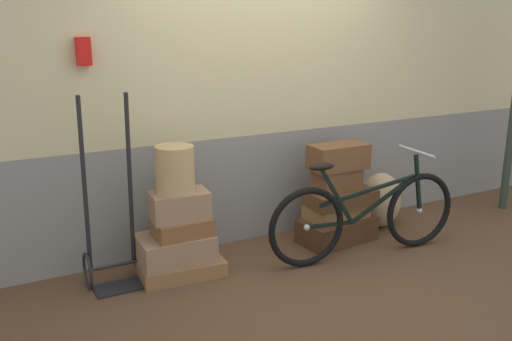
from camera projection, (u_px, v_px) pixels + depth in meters
The scene contains 15 objects.
ground at pixel (304, 271), 4.45m from camera, with size 10.16×5.20×0.06m, color #513823.
station_building at pixel (256, 78), 4.79m from camera, with size 8.16×0.74×2.88m.
suitcase_0 at pixel (181, 267), 4.31m from camera, with size 0.64×0.41×0.12m, color olive.
suitcase_1 at pixel (175, 248), 4.26m from camera, with size 0.56×0.39×0.21m, color #937051.
suitcase_2 at pixel (183, 227), 4.21m from camera, with size 0.43×0.29×0.13m, color brown.
suitcase_3 at pixel (180, 205), 4.17m from camera, with size 0.43×0.27×0.21m, color #937051.
suitcase_4 at pixel (337, 230), 4.96m from camera, with size 0.68×0.38×0.21m, color #4C2D19.
suitcase_5 at pixel (336, 211), 4.94m from camera, with size 0.55×0.32×0.13m, color olive.
suitcase_6 at pixel (341, 198), 4.89m from camera, with size 0.61×0.32×0.13m, color brown.
suitcase_7 at pixel (337, 179), 4.86m from camera, with size 0.40×0.23×0.19m, color brown.
suitcase_8 at pixel (339, 157), 4.82m from camera, with size 0.51×0.27×0.22m, color brown.
wicker_basket at pixel (175, 169), 4.10m from camera, with size 0.29×0.29×0.35m, color tan.
luggage_trolley at pixel (112, 241), 4.08m from camera, with size 0.41×0.36×1.44m.
burlap_sack at pixel (380, 200), 5.27m from camera, with size 0.42×0.36×0.53m, color tan.
bicycle at pixel (365, 216), 4.57m from camera, with size 1.76×0.46×0.88m.
Camera 1 is at (-2.26, -3.42, 1.92)m, focal length 38.69 mm.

